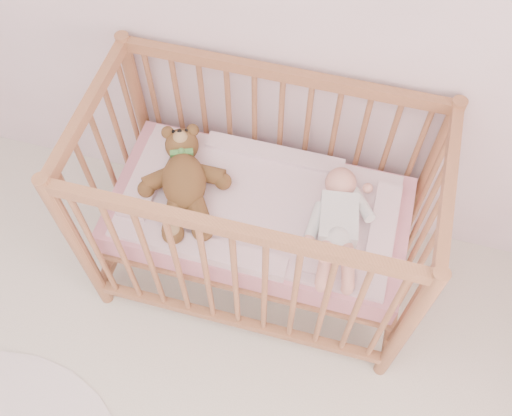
% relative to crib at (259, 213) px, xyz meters
% --- Properties ---
extents(crib, '(1.36, 0.76, 1.00)m').
position_rel_crib_xyz_m(crib, '(0.00, 0.00, 0.00)').
color(crib, '#B5764C').
rests_on(crib, floor).
extents(mattress, '(1.22, 0.62, 0.13)m').
position_rel_crib_xyz_m(mattress, '(0.00, 0.00, -0.01)').
color(mattress, pink).
rests_on(mattress, crib).
extents(blanket, '(1.10, 0.58, 0.06)m').
position_rel_crib_xyz_m(blanket, '(0.00, 0.00, 0.06)').
color(blanket, '#F1A6B6').
rests_on(blanket, mattress).
extents(baby, '(0.35, 0.60, 0.14)m').
position_rel_crib_xyz_m(baby, '(0.32, -0.02, 0.14)').
color(baby, white).
rests_on(baby, blanket).
extents(teddy_bear, '(0.57, 0.67, 0.16)m').
position_rel_crib_xyz_m(teddy_bear, '(-0.31, -0.02, 0.15)').
color(teddy_bear, brown).
rests_on(teddy_bear, blanket).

